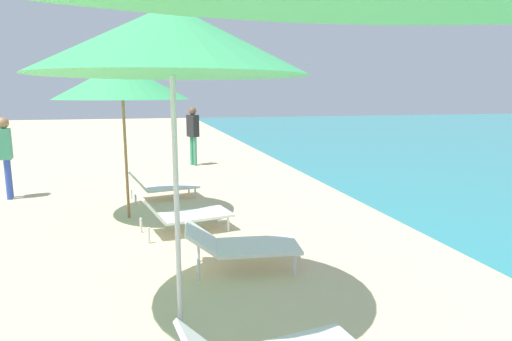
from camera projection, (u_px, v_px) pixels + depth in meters
umbrella_second at (171, 40)px, 3.68m from camera, size 2.39×2.39×2.97m
lounger_second_shoreside at (241, 244)px, 5.35m from camera, size 1.47×0.82×0.58m
umbrella_farthest at (122, 81)px, 7.22m from camera, size 2.25×2.25×2.74m
lounger_farthest_shoreside at (161, 186)px, 8.95m from camera, size 1.50×0.83×0.63m
lounger_farthest_inland at (182, 213)px, 6.75m from camera, size 1.54×0.94×0.68m
person_walking_near at (193, 130)px, 13.02m from camera, size 0.37×0.42×1.78m
person_walking_mid at (6, 150)px, 8.84m from camera, size 0.27×0.39×1.69m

